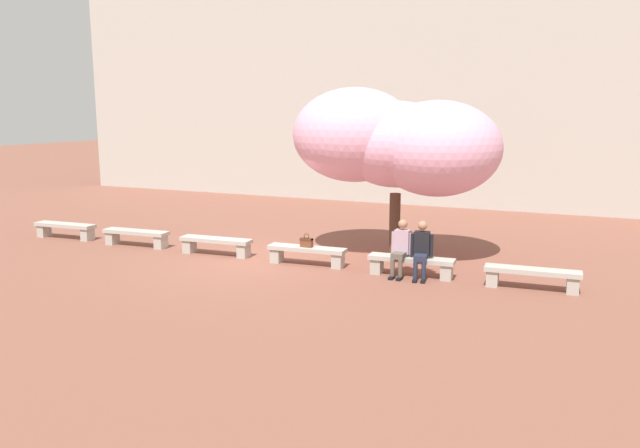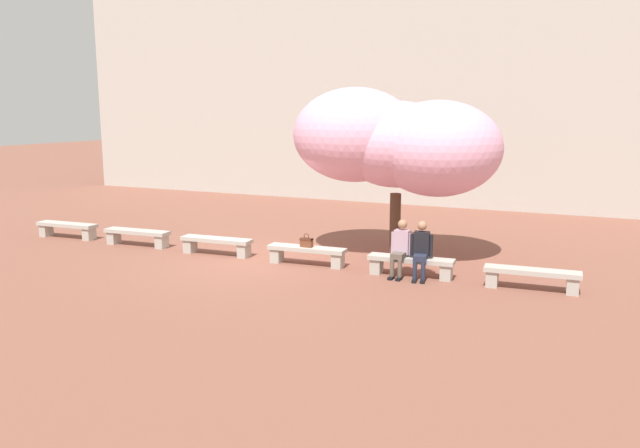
# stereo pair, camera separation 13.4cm
# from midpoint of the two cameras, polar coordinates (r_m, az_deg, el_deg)

# --- Properties ---
(ground_plane) EXTENTS (100.00, 100.00, 0.00)m
(ground_plane) POSITION_cam_midpoint_polar(r_m,az_deg,el_deg) (15.82, -5.24, -3.26)
(ground_plane) COLOR brown
(building_facade) EXTENTS (30.00, 4.00, 9.40)m
(building_facade) POSITION_cam_midpoint_polar(r_m,az_deg,el_deg) (26.96, 8.14, 12.37)
(building_facade) COLOR #B7B2A8
(building_facade) RESTS_ON ground
(stone_bench_west_end) EXTENTS (1.97, 0.54, 0.45)m
(stone_bench_west_end) POSITION_cam_midpoint_polar(r_m,az_deg,el_deg) (19.76, -21.94, -0.32)
(stone_bench_west_end) COLOR #ADA89E
(stone_bench_west_end) RESTS_ON ground
(stone_bench_near_west) EXTENTS (1.97, 0.54, 0.45)m
(stone_bench_near_west) POSITION_cam_midpoint_polar(r_m,az_deg,el_deg) (17.98, -16.17, -0.97)
(stone_bench_near_west) COLOR #ADA89E
(stone_bench_near_west) RESTS_ON ground
(stone_bench_center) EXTENTS (1.97, 0.54, 0.45)m
(stone_bench_center) POSITION_cam_midpoint_polar(r_m,az_deg,el_deg) (16.43, -9.22, -1.74)
(stone_bench_center) COLOR #ADA89E
(stone_bench_center) RESTS_ON ground
(stone_bench_near_east) EXTENTS (1.97, 0.54, 0.45)m
(stone_bench_near_east) POSITION_cam_midpoint_polar(r_m,az_deg,el_deg) (15.16, -0.96, -2.63)
(stone_bench_near_east) COLOR #ADA89E
(stone_bench_near_east) RESTS_ON ground
(stone_bench_east_end) EXTENTS (1.97, 0.54, 0.45)m
(stone_bench_east_end) POSITION_cam_midpoint_polar(r_m,az_deg,el_deg) (14.27, 8.58, -3.57)
(stone_bench_east_end) COLOR #ADA89E
(stone_bench_east_end) RESTS_ON ground
(stone_bench_far_east) EXTENTS (1.97, 0.54, 0.45)m
(stone_bench_far_east) POSITION_cam_midpoint_polar(r_m,az_deg,el_deg) (13.82, 19.07, -4.50)
(stone_bench_far_east) COLOR #ADA89E
(stone_bench_far_east) RESTS_ON ground
(person_seated_left) EXTENTS (0.51, 0.69, 1.29)m
(person_seated_left) POSITION_cam_midpoint_polar(r_m,az_deg,el_deg) (14.19, 7.67, -2.00)
(person_seated_left) COLOR black
(person_seated_left) RESTS_ON ground
(person_seated_right) EXTENTS (0.50, 0.72, 1.29)m
(person_seated_right) POSITION_cam_midpoint_polar(r_m,az_deg,el_deg) (14.07, 9.50, -2.16)
(person_seated_right) COLOR black
(person_seated_right) RESTS_ON ground
(handbag) EXTENTS (0.30, 0.15, 0.34)m
(handbag) POSITION_cam_midpoint_polar(r_m,az_deg,el_deg) (15.08, -0.99, -1.64)
(handbag) COLOR brown
(handbag) RESTS_ON stone_bench_near_east
(cherry_tree_main) EXTENTS (5.26, 3.26, 4.29)m
(cherry_tree_main) POSITION_cam_midpoint_polar(r_m,az_deg,el_deg) (15.83, 7.18, 7.40)
(cherry_tree_main) COLOR #513828
(cherry_tree_main) RESTS_ON ground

